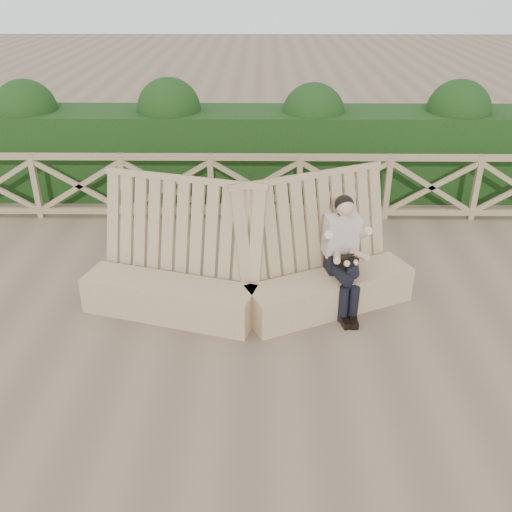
{
  "coord_description": "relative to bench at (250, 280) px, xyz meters",
  "views": [
    {
      "loc": [
        0.11,
        -5.21,
        3.82
      ],
      "look_at": [
        0.05,
        0.4,
        0.9
      ],
      "focal_mm": 40.0,
      "sensor_mm": 36.0,
      "label": 1
    }
  ],
  "objects": [
    {
      "name": "ground",
      "position": [
        0.03,
        -0.75,
        -0.4
      ],
      "size": [
        60.0,
        60.0,
        0.0
      ],
      "primitive_type": "plane",
      "color": "brown",
      "rests_on": "ground"
    },
    {
      "name": "bench",
      "position": [
        0.0,
        0.0,
        0.0
      ],
      "size": [
        4.05,
        1.57,
        1.58
      ],
      "rotation": [
        0.0,
        0.0,
        0.14
      ],
      "color": "#987A57",
      "rests_on": "ground"
    },
    {
      "name": "woman",
      "position": [
        1.12,
        0.09,
        0.36
      ],
      "size": [
        0.47,
        0.89,
        1.41
      ],
      "rotation": [
        0.0,
        0.0,
        0.22
      ],
      "color": "black",
      "rests_on": "ground"
    },
    {
      "name": "guardrail",
      "position": [
        0.03,
        2.75,
        0.16
      ],
      "size": [
        10.1,
        0.09,
        1.1
      ],
      "color": "#826A4B",
      "rests_on": "ground"
    },
    {
      "name": "hedge",
      "position": [
        0.03,
        3.95,
        0.35
      ],
      "size": [
        12.0,
        1.2,
        1.5
      ],
      "primitive_type": "cube",
      "color": "black",
      "rests_on": "ground"
    }
  ]
}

